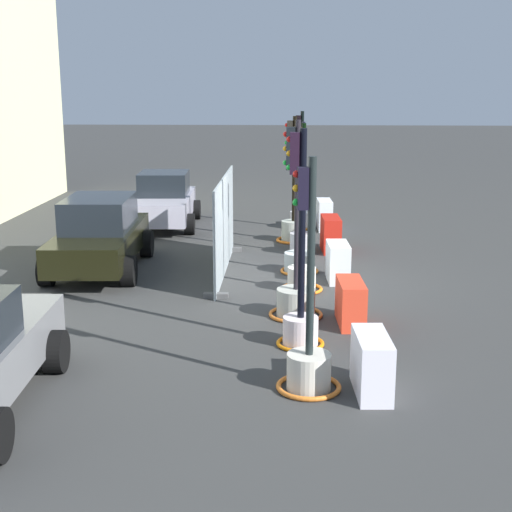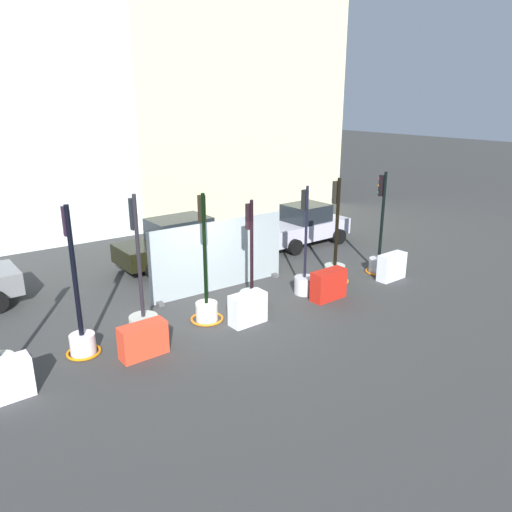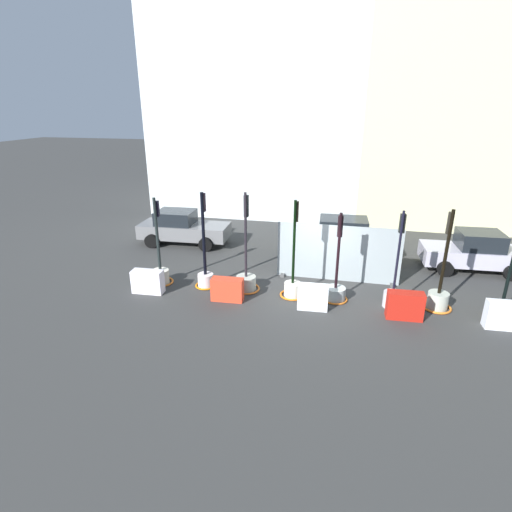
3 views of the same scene
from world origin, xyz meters
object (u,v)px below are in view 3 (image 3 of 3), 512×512
traffic_light_0 (160,270)px  car_grey_saloon (183,228)px  traffic_light_1 (205,270)px  construction_barrier_3 (405,305)px  car_silver_hatchback (474,252)px  construction_barrier_0 (148,282)px  traffic_light_2 (246,277)px  construction_barrier_2 (313,297)px  traffic_light_3 (293,281)px  traffic_light_6 (439,293)px  traffic_light_5 (394,290)px  construction_barrier_4 (504,315)px  traffic_light_4 (336,287)px  construction_barrier_1 (227,289)px  traffic_light_7 (502,303)px

traffic_light_0 → car_grey_saloon: traffic_light_0 is taller
traffic_light_1 → construction_barrier_3: bearing=-7.3°
car_silver_hatchback → construction_barrier_0: bearing=-157.5°
traffic_light_2 → construction_barrier_2: traffic_light_2 is taller
traffic_light_3 → traffic_light_6: traffic_light_3 is taller
traffic_light_1 → traffic_light_2: bearing=2.3°
traffic_light_5 → construction_barrier_4: (3.12, -0.72, -0.15)m
traffic_light_4 → construction_barrier_2: traffic_light_4 is taller
construction_barrier_0 → construction_barrier_1: construction_barrier_0 is taller
construction_barrier_4 → car_silver_hatchback: size_ratio=0.26×
traffic_light_3 → construction_barrier_4: size_ratio=3.29×
traffic_light_1 → car_silver_hatchback: size_ratio=0.89×
construction_barrier_0 → construction_barrier_2: size_ratio=1.12×
traffic_light_1 → traffic_light_3: size_ratio=1.03×
construction_barrier_1 → traffic_light_6: bearing=8.1°
traffic_light_2 → traffic_light_3: bearing=-4.4°
traffic_light_2 → construction_barrier_4: traffic_light_2 is taller
traffic_light_2 → construction_barrier_3: (5.37, -0.94, -0.05)m
traffic_light_2 → construction_barrier_2: 2.68m
traffic_light_7 → construction_barrier_0: bearing=-176.1°
traffic_light_1 → construction_barrier_2: bearing=-12.3°
traffic_light_1 → car_grey_saloon: (-2.74, 4.46, 0.12)m
traffic_light_3 → traffic_light_4: bearing=0.8°
traffic_light_5 → construction_barrier_4: bearing=-13.0°
traffic_light_7 → construction_barrier_4: size_ratio=3.27×
traffic_light_6 → car_grey_saloon: 11.66m
construction_barrier_2 → traffic_light_6: bearing=13.3°
traffic_light_5 → traffic_light_7: (3.27, -0.03, -0.07)m
traffic_light_7 → car_grey_saloon: (-12.62, 4.62, 0.25)m
construction_barrier_2 → construction_barrier_4: size_ratio=0.96×
construction_barrier_1 → construction_barrier_3: construction_barrier_3 is taller
traffic_light_4 → construction_barrier_2: (-0.70, -0.83, -0.05)m
traffic_light_1 → traffic_light_5: traffic_light_1 is taller
traffic_light_2 → traffic_light_5: bearing=-2.2°
traffic_light_3 → car_silver_hatchback: traffic_light_3 is taller
construction_barrier_0 → traffic_light_5: bearing=5.6°
car_silver_hatchback → traffic_light_2: bearing=-155.5°
traffic_light_0 → traffic_light_4: 6.48m
traffic_light_0 → traffic_light_7: traffic_light_7 is taller
traffic_light_0 → car_silver_hatchback: (11.78, 4.03, 0.25)m
traffic_light_0 → traffic_light_7: size_ratio=0.96×
traffic_light_1 → construction_barrier_3: 6.96m
construction_barrier_0 → car_grey_saloon: bearing=99.5°
traffic_light_6 → car_grey_saloon: size_ratio=0.78×
traffic_light_6 → construction_barrier_2: traffic_light_6 is taller
traffic_light_0 → construction_barrier_2: traffic_light_0 is taller
traffic_light_1 → traffic_light_2: size_ratio=0.99×
traffic_light_6 → construction_barrier_0: traffic_light_6 is taller
traffic_light_7 → construction_barrier_2: size_ratio=3.42×
traffic_light_7 → car_silver_hatchback: traffic_light_7 is taller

